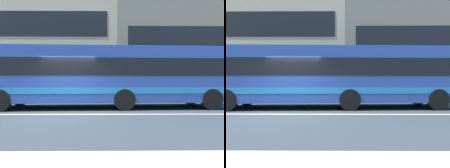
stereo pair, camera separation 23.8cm
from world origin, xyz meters
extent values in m
plane|color=#2D373F|center=(0.00, 0.00, 0.00)|extent=(160.00, 160.00, 0.00)
cube|color=silver|center=(0.00, 0.00, 0.00)|extent=(60.00, 0.16, 0.01)
cube|color=#25611B|center=(-1.10, 5.74, 0.42)|extent=(23.45, 1.10, 0.84)
cube|color=#B6A890|center=(-8.10, 14.09, 5.42)|extent=(21.28, 9.57, 10.84)
cube|color=#274598|center=(1.79, 2.22, 1.65)|extent=(11.88, 3.04, 2.59)
cube|color=black|center=(1.79, 2.22, 2.04)|extent=(11.18, 3.03, 0.83)
cube|color=#2279BF|center=(1.79, 2.22, 0.93)|extent=(11.65, 3.06, 0.28)
cube|color=#294A9D|center=(1.79, 2.22, 3.00)|extent=(11.39, 2.62, 0.12)
cylinder|color=black|center=(-3.04, 0.85, 0.50)|extent=(1.01, 0.32, 1.00)
cylinder|color=black|center=(-3.15, 3.18, 0.50)|extent=(1.01, 0.32, 1.00)
cylinder|color=black|center=(2.58, 1.09, 0.50)|extent=(1.01, 0.32, 1.00)
cylinder|color=black|center=(2.48, 3.42, 0.50)|extent=(1.01, 0.32, 1.00)
cylinder|color=black|center=(6.73, 1.27, 0.50)|extent=(1.01, 0.32, 1.00)
cylinder|color=black|center=(6.63, 3.60, 0.50)|extent=(1.01, 0.32, 1.00)
camera|label=1|loc=(1.88, -8.52, 1.35)|focal=33.28mm
camera|label=2|loc=(2.12, -8.52, 1.35)|focal=33.28mm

